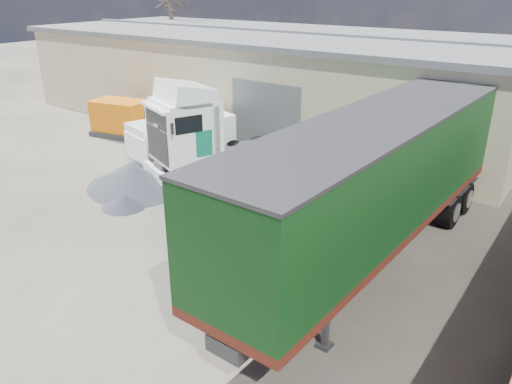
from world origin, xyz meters
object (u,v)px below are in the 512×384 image
Objects in this scene: panel_van at (179,139)px; orange_skip at (121,120)px; tractor_unit at (201,137)px; box_trailer at (377,175)px.

orange_skip is at bearing -176.22° from panel_van.
panel_van is (-2.44, 1.09, -0.79)m from tractor_unit.
panel_van is at bearing 178.08° from tractor_unit.
box_trailer is 2.59× the size of panel_van.
orange_skip is (-17.02, 4.58, -1.93)m from box_trailer.
box_trailer is 17.74m from orange_skip.
tractor_unit is 2.79m from panel_van.
box_trailer reaches higher than tractor_unit.
panel_van is (-11.36, 3.33, -1.74)m from box_trailer.
tractor_unit is at bearing 167.94° from box_trailer.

